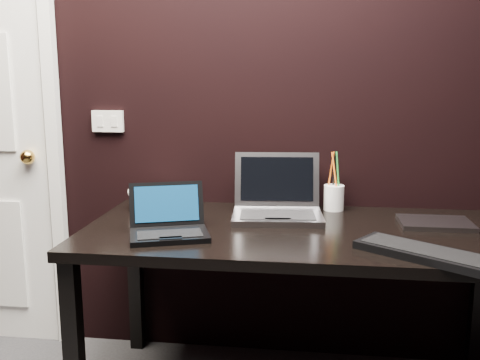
# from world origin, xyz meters

# --- Properties ---
(wall_back) EXTENTS (4.00, 0.00, 4.00)m
(wall_back) POSITION_xyz_m (0.00, 1.80, 1.30)
(wall_back) COLOR black
(wall_back) RESTS_ON ground
(wall_switch) EXTENTS (0.15, 0.02, 0.10)m
(wall_switch) POSITION_xyz_m (-0.62, 1.79, 1.12)
(wall_switch) COLOR silver
(wall_switch) RESTS_ON wall_back
(desk) EXTENTS (1.70, 0.80, 0.74)m
(desk) POSITION_xyz_m (0.30, 1.40, 0.66)
(desk) COLOR black
(desk) RESTS_ON ground
(netbook) EXTENTS (0.35, 0.33, 0.18)m
(netbook) POSITION_xyz_m (-0.19, 1.25, 0.78)
(netbook) COLOR black
(netbook) RESTS_ON desk
(silver_laptop) EXTENTS (0.40, 0.36, 0.26)m
(silver_laptop) POSITION_xyz_m (0.20, 1.57, 0.79)
(silver_laptop) COLOR #A2A1A6
(silver_laptop) RESTS_ON desk
(ext_keyboard) EXTENTS (0.47, 0.40, 0.03)m
(ext_keyboard) POSITION_xyz_m (0.72, 1.11, 0.75)
(ext_keyboard) COLOR black
(ext_keyboard) RESTS_ON desk
(closed_laptop) EXTENTS (0.28, 0.20, 0.02)m
(closed_laptop) POSITION_xyz_m (0.83, 1.52, 0.75)
(closed_laptop) COLOR #98979C
(closed_laptop) RESTS_ON desk
(desk_phone) EXTENTS (0.24, 0.22, 0.11)m
(desk_phone) POSITION_xyz_m (-0.36, 1.64, 0.78)
(desk_phone) COLOR silver
(desk_phone) RESTS_ON desk
(mobile_phone) EXTENTS (0.06, 0.06, 0.10)m
(mobile_phone) POSITION_xyz_m (-0.35, 1.51, 0.78)
(mobile_phone) COLOR black
(mobile_phone) RESTS_ON desk
(pen_cup) EXTENTS (0.12, 0.12, 0.26)m
(pen_cup) POSITION_xyz_m (0.44, 1.72, 0.80)
(pen_cup) COLOR white
(pen_cup) RESTS_ON desk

